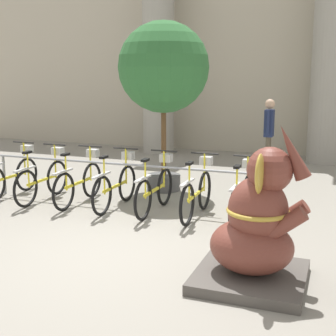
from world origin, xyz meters
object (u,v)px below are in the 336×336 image
(bicycle_6, at_px, (242,197))
(person_pedestrian, at_px, (269,128))
(bicycle_3, at_px, (116,185))
(elephant_statue, at_px, (257,230))
(potted_tree, at_px, (164,70))
(bicycle_5, at_px, (197,193))
(bicycle_0, at_px, (12,175))
(bicycle_1, at_px, (43,179))
(bicycle_4, at_px, (155,188))
(bicycle_2, at_px, (80,181))

(bicycle_6, xyz_separation_m, person_pedestrian, (-0.22, 4.08, 0.64))
(bicycle_3, distance_m, elephant_statue, 3.56)
(person_pedestrian, distance_m, potted_tree, 3.33)
(bicycle_6, bearing_deg, bicycle_5, 178.75)
(bicycle_0, height_order, bicycle_5, same)
(bicycle_5, relative_size, potted_tree, 0.49)
(bicycle_3, relative_size, potted_tree, 0.49)
(person_pedestrian, bearing_deg, elephant_statue, -82.48)
(bicycle_1, bearing_deg, bicycle_4, 0.69)
(bicycle_4, height_order, elephant_statue, elephant_statue)
(bicycle_4, bearing_deg, bicycle_6, -1.23)
(bicycle_5, height_order, bicycle_6, same)
(bicycle_1, relative_size, bicycle_5, 1.00)
(bicycle_3, bearing_deg, potted_tree, 77.98)
(bicycle_0, distance_m, bicycle_5, 3.68)
(bicycle_0, relative_size, bicycle_1, 1.00)
(person_pedestrian, height_order, potted_tree, potted_tree)
(bicycle_1, xyz_separation_m, elephant_statue, (4.27, -2.14, 0.21))
(bicycle_4, relative_size, bicycle_5, 1.00)
(bicycle_3, bearing_deg, elephant_statue, -37.83)
(bicycle_6, distance_m, person_pedestrian, 4.14)
(bicycle_1, bearing_deg, person_pedestrian, 49.74)
(bicycle_1, bearing_deg, bicycle_5, 0.21)
(bicycle_1, relative_size, bicycle_4, 1.00)
(bicycle_1, height_order, elephant_statue, elephant_statue)
(bicycle_4, relative_size, potted_tree, 0.49)
(bicycle_2, distance_m, bicycle_4, 1.47)
(bicycle_3, xyz_separation_m, potted_tree, (0.31, 1.48, 1.95))
(bicycle_0, bearing_deg, bicycle_3, -0.16)
(bicycle_0, height_order, potted_tree, potted_tree)
(bicycle_2, relative_size, bicycle_4, 1.00)
(bicycle_0, bearing_deg, bicycle_5, -0.43)
(bicycle_2, xyz_separation_m, bicycle_5, (2.21, -0.04, 0.00))
(bicycle_2, distance_m, potted_tree, 2.66)
(bicycle_2, height_order, bicycle_5, same)
(bicycle_4, relative_size, bicycle_6, 1.00)
(bicycle_1, bearing_deg, bicycle_6, -0.08)
(bicycle_3, xyz_separation_m, person_pedestrian, (1.98, 4.04, 0.64))
(bicycle_5, relative_size, bicycle_6, 1.00)
(bicycle_6, bearing_deg, elephant_statue, -74.40)
(bicycle_3, distance_m, potted_tree, 2.47)
(bicycle_1, xyz_separation_m, bicycle_5, (2.94, 0.01, 0.00))
(elephant_statue, bearing_deg, potted_tree, 124.26)
(bicycle_1, xyz_separation_m, bicycle_4, (2.21, 0.03, 0.00))
(bicycle_0, distance_m, person_pedestrian, 5.85)
(elephant_statue, bearing_deg, bicycle_4, 133.61)
(bicycle_2, xyz_separation_m, elephant_statue, (3.54, -2.19, 0.21))
(bicycle_5, bearing_deg, person_pedestrian, 82.83)
(bicycle_0, xyz_separation_m, bicycle_3, (2.21, -0.01, 0.00))
(bicycle_0, relative_size, elephant_statue, 0.90)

